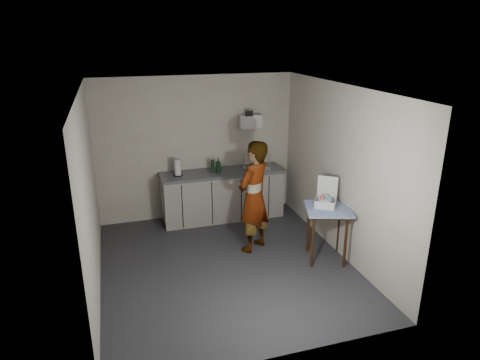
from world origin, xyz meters
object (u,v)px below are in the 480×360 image
object	(u,v)px
soap_bottle	(218,166)
paper_towel	(178,168)
kitchen_counter	(223,196)
bakery_box	(326,200)
soda_can	(218,168)
side_table	(328,215)
standing_man	(254,197)
dish_rack	(256,165)
dark_bottle	(212,166)

from	to	relation	value
soap_bottle	paper_towel	xyz separation A→B (m)	(-0.72, 0.06, 0.00)
kitchen_counter	paper_towel	world-z (taller)	paper_towel
bakery_box	soda_can	bearing A→B (deg)	157.01
side_table	standing_man	bearing A→B (deg)	163.95
soap_bottle	bakery_box	world-z (taller)	bakery_box
paper_towel	soda_can	bearing A→B (deg)	1.12
kitchen_counter	dish_rack	size ratio (longest dim) A/B	5.07
standing_man	dish_rack	size ratio (longest dim) A/B	4.02
side_table	dark_bottle	distance (m)	2.35
dark_bottle	kitchen_counter	bearing A→B (deg)	-0.47
standing_man	dish_rack	xyz separation A→B (m)	(0.47, 1.26, 0.09)
paper_towel	bakery_box	bearing A→B (deg)	-43.95
kitchen_counter	soap_bottle	world-z (taller)	soap_bottle
side_table	dark_bottle	world-z (taller)	dark_bottle
paper_towel	bakery_box	xyz separation A→B (m)	(1.91, -1.84, -0.11)
standing_man	dish_rack	distance (m)	1.35
standing_man	bakery_box	xyz separation A→B (m)	(0.95, -0.54, 0.05)
kitchen_counter	dark_bottle	distance (m)	0.63
standing_man	soap_bottle	bearing A→B (deg)	-115.75
side_table	soap_bottle	xyz separation A→B (m)	(-1.19, 1.88, 0.31)
soap_bottle	paper_towel	size ratio (longest dim) A/B	0.93
soap_bottle	dish_rack	bearing A→B (deg)	1.31
soda_can	paper_towel	distance (m)	0.74
soda_can	dark_bottle	bearing A→B (deg)	-178.38
paper_towel	dish_rack	world-z (taller)	dish_rack
standing_man	dish_rack	world-z (taller)	standing_man
kitchen_counter	side_table	xyz separation A→B (m)	(1.10, -1.95, 0.31)
side_table	bakery_box	world-z (taller)	bakery_box
soap_bottle	soda_can	size ratio (longest dim) A/B	2.03
paper_towel	kitchen_counter	bearing A→B (deg)	0.70
soda_can	side_table	bearing A→B (deg)	-59.01
standing_man	dark_bottle	bearing A→B (deg)	-112.55
soda_can	dish_rack	size ratio (longest dim) A/B	0.31
kitchen_counter	standing_man	xyz separation A→B (m)	(0.16, -1.31, 0.46)
bakery_box	paper_towel	bearing A→B (deg)	170.68
paper_towel	dark_bottle	bearing A→B (deg)	1.04
paper_towel	bakery_box	distance (m)	2.66
soda_can	paper_towel	xyz separation A→B (m)	(-0.73, -0.01, 0.07)
standing_man	dish_rack	bearing A→B (deg)	-147.52
kitchen_counter	bakery_box	size ratio (longest dim) A/B	5.30
dish_rack	bakery_box	xyz separation A→B (m)	(0.47, -1.80, -0.04)
kitchen_counter	bakery_box	world-z (taller)	bakery_box
soap_bottle	dish_rack	distance (m)	0.72
kitchen_counter	bakery_box	bearing A→B (deg)	-59.23
soda_can	dark_bottle	distance (m)	0.12
soap_bottle	dark_bottle	distance (m)	0.12
side_table	dish_rack	world-z (taller)	dish_rack
standing_man	side_table	bearing A→B (deg)	108.95
soda_can	dish_rack	bearing A→B (deg)	-4.72
dark_bottle	bakery_box	distance (m)	2.26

